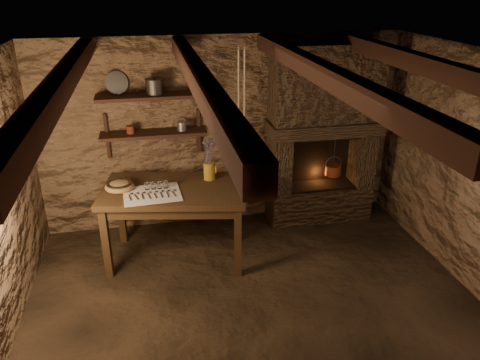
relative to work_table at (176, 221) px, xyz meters
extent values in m
plane|color=black|center=(0.69, -1.15, -0.48)|extent=(4.50, 4.50, 0.00)
cube|color=brown|center=(0.69, 0.85, 0.72)|extent=(4.50, 0.04, 2.40)
cube|color=black|center=(0.69, -1.15, 1.92)|extent=(4.50, 4.00, 0.04)
cube|color=black|center=(-0.81, -1.15, 1.83)|extent=(0.14, 3.95, 0.16)
cube|color=black|center=(0.19, -1.15, 1.83)|extent=(0.14, 3.95, 0.16)
cube|color=black|center=(1.19, -1.15, 1.83)|extent=(0.14, 3.95, 0.16)
cube|color=black|center=(2.19, -1.15, 1.83)|extent=(0.14, 3.95, 0.16)
cube|color=black|center=(-0.16, 0.69, 0.82)|extent=(1.25, 0.30, 0.04)
cube|color=black|center=(-0.16, 0.69, 1.27)|extent=(1.25, 0.30, 0.04)
cube|color=#35261A|center=(1.94, 0.62, -0.25)|extent=(1.35, 0.45, 0.45)
cube|color=#35261A|center=(1.38, 0.62, 0.35)|extent=(0.23, 0.45, 0.75)
cube|color=#35261A|center=(2.50, 0.62, 0.35)|extent=(0.23, 0.45, 0.75)
cube|color=#35261A|center=(1.94, 0.59, 0.80)|extent=(1.43, 0.51, 0.16)
cube|color=#35261A|center=(1.94, 0.62, 1.35)|extent=(1.35, 0.45, 0.94)
cube|color=black|center=(1.94, 0.81, 0.35)|extent=(0.90, 0.06, 0.75)
cube|color=#332212|center=(0.00, 0.00, 0.38)|extent=(1.69, 1.16, 0.07)
cube|color=#332212|center=(0.00, 0.00, 0.28)|extent=(1.54, 1.01, 0.11)
cube|color=silver|center=(-0.24, -0.12, 0.41)|extent=(0.62, 0.51, 0.01)
cylinder|color=#A47B1F|center=(0.42, 0.16, 0.51)|extent=(0.13, 0.13, 0.20)
torus|color=#A47B1F|center=(0.49, 0.16, 0.53)|extent=(0.02, 0.11, 0.11)
ellipsoid|color=olive|center=(-0.57, 0.07, 0.45)|extent=(0.42, 0.42, 0.11)
cylinder|color=#2E2C29|center=(-0.11, 0.69, 1.37)|extent=(0.26, 0.26, 0.16)
cylinder|color=#A6A6A0|center=(-0.53, 0.79, 1.42)|extent=(0.28, 0.18, 0.26)
cylinder|color=#602213|center=(-0.43, 0.69, 0.89)|extent=(0.10, 0.10, 0.09)
cylinder|color=maroon|center=(2.10, 0.57, 0.21)|extent=(0.23, 0.23, 0.14)
torus|color=#2E2C29|center=(2.10, 0.57, 0.30)|extent=(0.22, 0.01, 0.22)
cylinder|color=#2E2C29|center=(2.10, 0.57, 0.46)|extent=(0.01, 0.01, 0.44)
camera|label=1|loc=(-0.21, -4.70, 2.56)|focal=35.00mm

